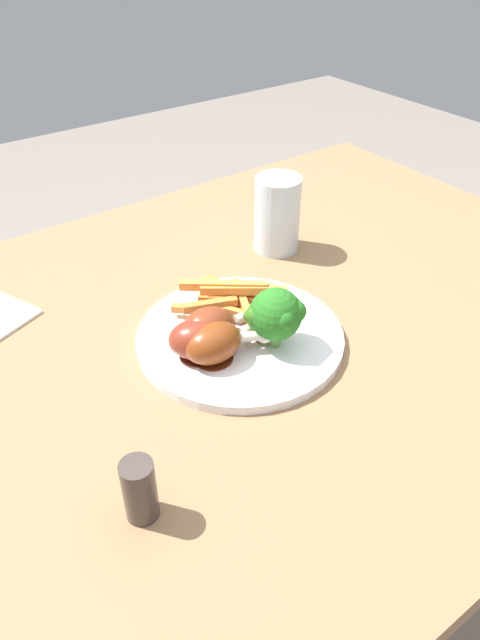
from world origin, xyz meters
TOP-DOWN VIEW (x-y plane):
  - ground_plane at (0.00, 0.00)m, footprint 6.00×6.00m
  - dining_table at (0.00, 0.00)m, footprint 1.08×0.79m
  - dinner_plate at (0.05, 0.02)m, footprint 0.25×0.25m
  - broccoli_floret_front at (0.04, 0.05)m, footprint 0.05×0.04m
  - broccoli_floret_middle at (0.03, 0.07)m, footprint 0.07×0.06m
  - carrot_fries_pile at (0.03, -0.02)m, footprint 0.13×0.13m
  - chicken_drumstick_near at (0.10, 0.04)m, footprint 0.12×0.05m
  - chicken_drumstick_far at (0.11, 0.03)m, footprint 0.12×0.08m
  - chicken_drumstick_extra at (0.09, 0.02)m, footprint 0.12×0.05m
  - water_glass at (-0.13, -0.13)m, footprint 0.07×0.07m
  - pepper_shaker at (0.26, 0.17)m, footprint 0.03×0.03m

SIDE VIEW (x-z plane):
  - ground_plane at x=0.00m, z-range 0.00..0.00m
  - dining_table at x=0.00m, z-range 0.26..1.01m
  - dinner_plate at x=0.05m, z-range 0.75..0.76m
  - pepper_shaker at x=0.26m, z-range 0.75..0.82m
  - carrot_fries_pile at x=0.03m, z-range 0.76..0.81m
  - chicken_drumstick_far at x=0.11m, z-range 0.76..0.81m
  - chicken_drumstick_near at x=0.10m, z-range 0.76..0.81m
  - chicken_drumstick_extra at x=0.09m, z-range 0.76..0.81m
  - broccoli_floret_front at x=0.04m, z-range 0.77..0.83m
  - broccoli_floret_middle at x=0.03m, z-range 0.77..0.85m
  - water_glass at x=-0.13m, z-range 0.75..0.87m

